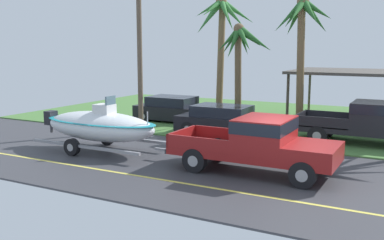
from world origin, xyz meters
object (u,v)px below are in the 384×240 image
(palm_tree_far_left, at_px, (302,28))
(carport_awning, at_px, (368,73))
(parked_sedan_far, at_px, (225,121))
(palm_tree_near_left, at_px, (242,49))
(utility_pole, at_px, (140,54))
(parked_pickup_background, at_px, (372,122))
(palm_tree_mid, at_px, (221,26))
(parked_sedan_near, at_px, (175,110))
(boat_on_trailer, at_px, (100,126))
(pickup_truck_towing, at_px, (263,143))

(palm_tree_far_left, bearing_deg, carport_awning, 50.57)
(parked_sedan_far, bearing_deg, palm_tree_near_left, 94.70)
(utility_pole, bearing_deg, parked_pickup_background, 9.04)
(palm_tree_near_left, height_order, palm_tree_mid, palm_tree_mid)
(parked_sedan_near, bearing_deg, palm_tree_near_left, 4.55)
(parked_sedan_far, relative_size, utility_pole, 0.64)
(parked_sedan_near, xyz_separation_m, palm_tree_far_left, (6.63, 0.51, 4.22))
(palm_tree_near_left, height_order, palm_tree_far_left, palm_tree_far_left)
(boat_on_trailer, bearing_deg, palm_tree_far_left, 53.47)
(palm_tree_far_left, bearing_deg, palm_tree_near_left, -175.75)
(pickup_truck_towing, relative_size, parked_sedan_near, 1.29)
(parked_pickup_background, height_order, palm_tree_near_left, palm_tree_near_left)
(parked_pickup_background, xyz_separation_m, parked_sedan_near, (-10.07, 1.27, -0.34))
(palm_tree_far_left, bearing_deg, pickup_truck_towing, -83.45)
(parked_sedan_far, xyz_separation_m, utility_pole, (-4.11, -0.79, 3.04))
(palm_tree_mid, bearing_deg, palm_tree_near_left, -40.46)
(carport_awning, distance_m, utility_pole, 11.54)
(pickup_truck_towing, bearing_deg, palm_tree_far_left, 96.55)
(palm_tree_mid, bearing_deg, parked_sedan_far, -62.67)
(parked_sedan_far, height_order, carport_awning, carport_awning)
(pickup_truck_towing, height_order, parked_sedan_far, pickup_truck_towing)
(boat_on_trailer, bearing_deg, palm_tree_mid, 83.89)
(parked_sedan_near, relative_size, palm_tree_mid, 0.64)
(pickup_truck_towing, xyz_separation_m, parked_sedan_far, (-3.60, 5.15, -0.35))
(boat_on_trailer, xyz_separation_m, palm_tree_far_left, (5.75, 7.77, 3.88))
(palm_tree_near_left, bearing_deg, boat_on_trailer, -110.68)
(carport_awning, relative_size, palm_tree_near_left, 1.43)
(boat_on_trailer, relative_size, palm_tree_near_left, 1.20)
(boat_on_trailer, bearing_deg, carport_awning, 52.61)
(boat_on_trailer, xyz_separation_m, parked_pickup_background, (9.20, 5.99, 0.01))
(palm_tree_mid, bearing_deg, parked_sedan_near, -134.39)
(parked_pickup_background, bearing_deg, parked_sedan_near, 172.81)
(boat_on_trailer, xyz_separation_m, carport_awning, (8.36, 10.93, 1.69))
(parked_pickup_background, bearing_deg, palm_tree_near_left, 166.15)
(pickup_truck_towing, xyz_separation_m, carport_awning, (1.71, 10.93, 1.67))
(parked_sedan_near, distance_m, utility_pole, 4.20)
(boat_on_trailer, height_order, utility_pole, utility_pole)
(palm_tree_near_left, bearing_deg, parked_pickup_background, -13.85)
(carport_awning, relative_size, palm_tree_mid, 1.10)
(palm_tree_near_left, xyz_separation_m, palm_tree_far_left, (2.90, 0.22, 0.97))
(parked_sedan_near, distance_m, carport_awning, 10.14)
(pickup_truck_towing, xyz_separation_m, parked_sedan_near, (-7.52, 7.26, -0.35))
(boat_on_trailer, xyz_separation_m, parked_sedan_near, (-0.87, 7.26, -0.34))
(parked_sedan_far, relative_size, palm_tree_far_left, 0.71)
(pickup_truck_towing, height_order, palm_tree_far_left, palm_tree_far_left)
(pickup_truck_towing, bearing_deg, palm_tree_mid, 121.78)
(parked_pickup_background, relative_size, palm_tree_far_left, 0.86)
(palm_tree_mid, bearing_deg, boat_on_trailer, -96.11)
(parked_pickup_background, distance_m, carport_awning, 5.29)
(pickup_truck_towing, bearing_deg, palm_tree_near_left, 116.68)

